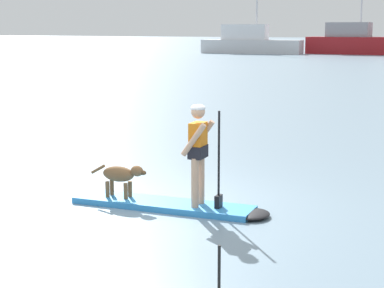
% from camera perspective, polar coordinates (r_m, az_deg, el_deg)
% --- Properties ---
extents(ground_plane, '(400.00, 400.00, 0.00)m').
position_cam_1_polar(ground_plane, '(10.65, -2.60, -5.61)').
color(ground_plane, gray).
extents(paddleboard, '(3.37, 1.07, 0.10)m').
position_cam_1_polar(paddleboard, '(10.55, -1.48, -5.47)').
color(paddleboard, '#338CD8').
rests_on(paddleboard, ground_plane).
extents(person_paddler, '(0.63, 0.52, 1.63)m').
position_cam_1_polar(person_paddler, '(10.17, 0.62, -0.33)').
color(person_paddler, tan).
rests_on(person_paddler, paddleboard).
extents(dog, '(1.04, 0.29, 0.56)m').
position_cam_1_polar(dog, '(10.86, -6.28, -2.75)').
color(dog, brown).
rests_on(dog, paddleboard).
extents(moored_boat_far_port, '(12.06, 4.03, 9.91)m').
position_cam_1_polar(moored_boat_far_port, '(77.17, 5.12, 8.92)').
color(moored_boat_far_port, silver).
rests_on(moored_boat_far_port, ground_plane).
extents(moored_boat_center, '(10.88, 3.78, 12.12)m').
position_cam_1_polar(moored_boat_center, '(77.26, 14.09, 8.75)').
color(moored_boat_center, maroon).
rests_on(moored_boat_center, ground_plane).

